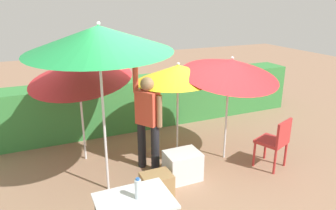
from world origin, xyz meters
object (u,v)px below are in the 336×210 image
cooler_box (183,166)px  folding_table (135,207)px  person_vendor (148,117)px  crate_cardboard (157,185)px  umbrella_rainbow (231,68)px  bottle_water (138,189)px  chair_plastic (276,140)px  umbrella_yellow (79,71)px  umbrella_orange (99,39)px  umbrella_navy (178,73)px

cooler_box → folding_table: 1.81m
person_vendor → crate_cardboard: person_vendor is taller
umbrella_rainbow → folding_table: 2.94m
umbrella_rainbow → bottle_water: (-2.20, -1.61, -0.79)m
crate_cardboard → chair_plastic: bearing=-1.5°
umbrella_yellow → crate_cardboard: umbrella_yellow is taller
person_vendor → crate_cardboard: bearing=-102.0°
bottle_water → chair_plastic: bearing=19.3°
folding_table → umbrella_yellow: bearing=91.9°
umbrella_rainbow → umbrella_yellow: umbrella_yellow is taller
umbrella_rainbow → crate_cardboard: umbrella_rainbow is taller
umbrella_rainbow → umbrella_orange: bearing=-175.9°
umbrella_navy → folding_table: bearing=-125.8°
person_vendor → bottle_water: bearing=-113.4°
chair_plastic → bottle_water: size_ratio=3.71×
crate_cardboard → umbrella_orange: bearing=144.7°
umbrella_yellow → cooler_box: size_ratio=3.66×
umbrella_rainbow → person_vendor: (-1.42, 0.19, -0.73)m
umbrella_navy → chair_plastic: 2.00m
crate_cardboard → folding_table: size_ratio=0.55×
person_vendor → crate_cardboard: 1.10m
chair_plastic → cooler_box: bearing=169.0°
chair_plastic → crate_cardboard: 2.16m
bottle_water → umbrella_orange: bearing=90.0°
person_vendor → cooler_box: 0.96m
umbrella_rainbow → umbrella_navy: (-0.76, 0.44, -0.10)m
umbrella_rainbow → person_vendor: bearing=172.6°
umbrella_yellow → chair_plastic: 3.47m
umbrella_yellow → umbrella_navy: umbrella_yellow is taller
umbrella_navy → crate_cardboard: (-0.83, -1.03, -1.39)m
chair_plastic → crate_cardboard: size_ratio=2.02×
chair_plastic → person_vendor: bearing=157.0°
umbrella_navy → chair_plastic: umbrella_navy is taller
bottle_water → cooler_box: bearing=47.5°
person_vendor → bottle_water: person_vendor is taller
crate_cardboard → folding_table: 1.32m
umbrella_orange → chair_plastic: (2.74, -0.49, -1.76)m
umbrella_navy → bottle_water: size_ratio=7.27×
umbrella_rainbow → chair_plastic: umbrella_rainbow is taller
chair_plastic → cooler_box: size_ratio=1.63×
umbrella_orange → bottle_water: umbrella_orange is taller
umbrella_rainbow → bottle_water: bearing=-143.8°
crate_cardboard → cooler_box: bearing=24.7°
umbrella_rainbow → umbrella_yellow: (-2.33, 0.95, -0.04)m
umbrella_yellow → chair_plastic: bearing=-29.1°
umbrella_yellow → bottle_water: size_ratio=8.31×
umbrella_navy → crate_cardboard: umbrella_navy is taller
umbrella_navy → umbrella_rainbow: bearing=-29.9°
umbrella_rainbow → person_vendor: umbrella_rainbow is taller
umbrella_yellow → cooler_box: 2.30m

